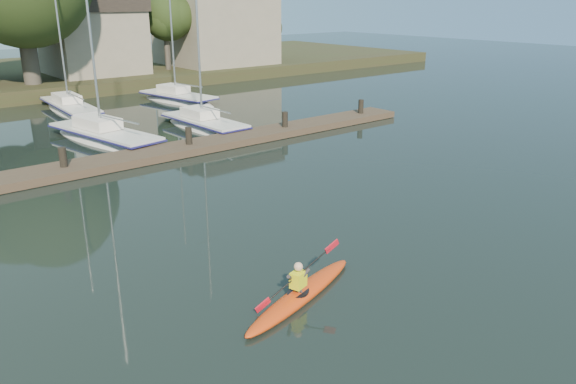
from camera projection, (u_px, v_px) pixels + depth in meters
ground at (354, 273)px, 15.31m from camera, size 160.00×160.00×0.00m
kayak at (301, 292)px, 13.94m from camera, size 4.56×1.90×1.46m
dock at (132, 158)px, 25.43m from camera, size 34.00×2.00×1.80m
sailboat_2 at (105, 145)px, 29.23m from camera, size 3.73×9.33×15.06m
sailboat_3 at (205, 132)px, 32.05m from camera, size 2.21×7.65×12.24m
sailboat_6 at (71, 114)px, 36.75m from camera, size 2.46×9.30×14.63m
sailboat_7 at (178, 104)px, 40.27m from camera, size 3.42×8.01×12.52m
shore at (4, 49)px, 44.54m from camera, size 90.00×25.25×12.75m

